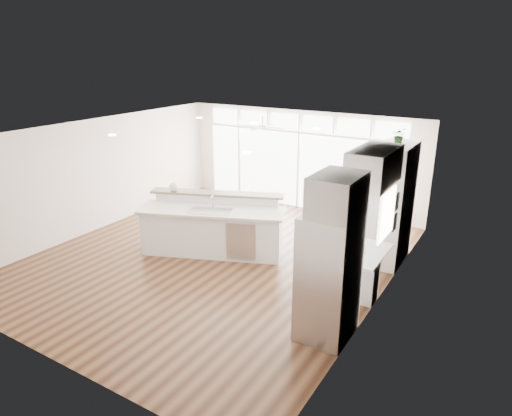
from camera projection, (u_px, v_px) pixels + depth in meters
The scene contains 24 objects.
floor at pixel (216, 258), 9.81m from camera, with size 7.00×8.00×0.02m, color #3C2212.
ceiling at pixel (212, 132), 8.92m from camera, with size 7.00×8.00×0.02m, color white.
wall_back at pixel (300, 160), 12.59m from camera, with size 7.00×0.04×2.70m, color silver.
wall_front at pixel (38, 276), 6.14m from camera, with size 7.00×0.04×2.70m, color silver.
wall_left at pixel (98, 175), 11.08m from camera, with size 0.04×8.00×2.70m, color silver.
wall_right at pixel (383, 231), 7.65m from camera, with size 0.04×8.00×2.70m, color silver.
glass_wall at pixel (299, 171), 12.64m from camera, with size 5.80×0.06×2.08m, color white.
transom_row at pixel (300, 122), 12.20m from camera, with size 5.90×0.06×0.40m, color white.
desk_window at pixel (387, 214), 7.84m from camera, with size 0.04×0.85×0.85m, color white.
ceiling_fan at pixel (263, 123), 11.49m from camera, with size 1.16×1.16×0.32m, color silver.
recessed_lights at pixel (218, 132), 9.09m from camera, with size 3.40×3.00×0.02m, color white.
oven_cabinet at pixel (392, 204), 9.29m from camera, with size 0.64×1.20×2.50m, color white.
desk_nook at pixel (363, 271), 8.39m from camera, with size 0.72×1.30×0.76m, color white.
upper_cabinets at pixel (374, 167), 7.72m from camera, with size 0.64×1.30×0.64m, color white.
refrigerator at pixel (329, 276), 6.86m from camera, with size 0.76×0.90×2.00m, color silver.
fridge_cabinet at pixel (337, 195), 6.41m from camera, with size 0.64×0.90×0.60m, color white.
framed_photos at pixel (396, 212), 8.39m from camera, with size 0.06×0.22×0.80m, color black.
kitchen_island at pixel (212, 226), 9.84m from camera, with size 3.12×1.17×1.24m, color white.
rug at pixel (320, 271), 9.21m from camera, with size 0.82×0.59×0.01m, color #391C12.
office_chair at pixel (319, 241), 9.29m from camera, with size 0.55×0.51×1.07m, color black.
fishbowl at pixel (174, 187), 10.11m from camera, with size 0.21×0.21×0.21m, color silver.
monitor at pixel (361, 241), 8.23m from camera, with size 0.08×0.50×0.42m, color black.
keyboard at pixel (351, 249), 8.38m from camera, with size 0.11×0.29×0.01m, color silver.
potted_plant at pixel (399, 137), 8.84m from camera, with size 0.28×0.32×0.25m, color #2A5022.
Camera 1 is at (5.36, -7.16, 4.24)m, focal length 32.00 mm.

